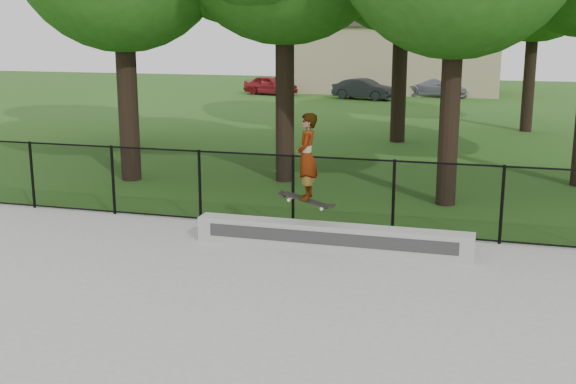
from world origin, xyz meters
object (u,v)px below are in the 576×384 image
Objects in this scene: grind_ledge at (331,237)px; skater_airborne at (307,159)px; car_a at (271,85)px; car_c at (435,87)px; car_b at (364,89)px.

skater_airborne is (-0.42, -0.19, 1.45)m from grind_ledge.
car_a is 0.94× the size of car_c.
car_b is 0.89× the size of car_c.
skater_airborne is (0.23, -30.93, 1.19)m from car_c.
car_b reaches higher than grind_ledge.
skater_airborne is (3.96, -28.21, 1.17)m from car_b.
car_c is at bearing -37.57° from car_b.
car_c is 30.95m from skater_airborne.
car_b is 4.61m from car_c.
car_a is 31.07m from skater_airborne.
grind_ledge is 1.59× the size of car_b.
grind_ledge is 2.93× the size of skater_airborne.
skater_airborne reaches higher than grind_ledge.
car_b reaches higher than car_a.
car_b is 1.84× the size of skater_airborne.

